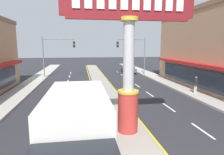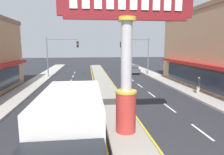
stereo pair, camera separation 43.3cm
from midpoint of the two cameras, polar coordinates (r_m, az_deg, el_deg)
median_strip at (r=23.49m, az=-1.61°, el=-2.52°), size 2.12×52.00×0.14m
sidewalk_left at (r=22.41m, az=-24.31°, el=-3.87°), size 2.43×60.00×0.18m
sidewalk_right at (r=24.15m, az=20.37°, el=-2.73°), size 2.43×60.00×0.18m
lane_markings at (r=22.19m, az=-1.26°, el=-3.39°), size 8.86×52.00×0.01m
district_sign at (r=10.31m, az=5.49°, el=6.54°), size 6.94×1.16×7.77m
traffic_light_left_side at (r=31.06m, az=-14.90°, el=7.80°), size 4.86×0.46×6.20m
traffic_light_right_side at (r=32.50m, az=8.04°, el=8.06°), size 4.86×0.46×6.20m
box_truck_far_right_lane at (r=7.11m, az=-10.36°, el=-17.18°), size 2.29×6.92×3.12m
sedan_near_left_lane at (r=35.25m, az=6.33°, el=2.54°), size 1.99×4.37×1.53m
pedestrian_near_kerb at (r=21.04m, az=24.54°, el=-1.82°), size 0.36×0.45×1.67m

